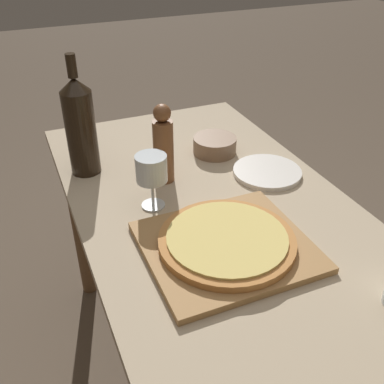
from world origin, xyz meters
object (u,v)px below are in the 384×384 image
Objects in this scene: pepper_mill at (163,146)px; small_bowl at (215,145)px; pizza at (227,240)px; wine_glass at (151,170)px; wine_bottle at (80,126)px.

pepper_mill reaches higher than small_bowl.
pizza is 0.37m from pepper_mill.
pizza is at bearing -112.04° from small_bowl.
wine_bottle is at bearing 116.24° from wine_glass.
wine_bottle reaches higher than pizza.
pizza is at bearing -65.47° from wine_bottle.
wine_glass reaches higher than pizza.
wine_bottle is 0.25m from pepper_mill.
wine_glass is (-0.10, 0.24, 0.08)m from pizza.
wine_bottle is 2.34× the size of wine_glass.
pepper_mill is at bearing -155.02° from small_bowl.
pepper_mill is at bearing 94.10° from pizza.
small_bowl is at bearing 37.06° from wine_glass.
wine_glass is at bearing -142.94° from small_bowl.
pizza is 0.50m from small_bowl.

